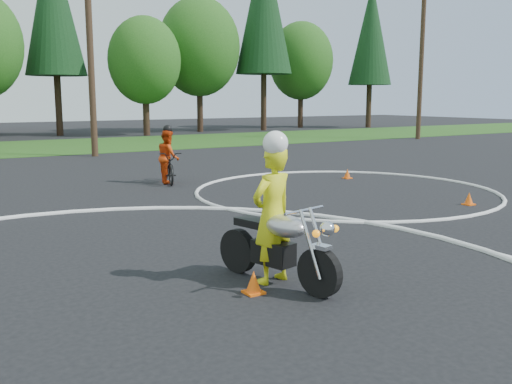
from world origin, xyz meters
TOP-DOWN VIEW (x-y plane):
  - course_markings at (2.17, 4.35)m, footprint 19.05×19.05m
  - primary_motorcycle at (2.12, 2.48)m, footprint 0.80×2.10m
  - rider_primary_grp at (2.10, 2.62)m, footprint 0.77×0.60m
  - rider_second_grp at (4.57, 11.94)m, footprint 1.07×1.90m
  - traffic_cones at (4.86, 2.95)m, footprint 18.74×14.79m
  - treeline at (14.78, 34.61)m, footprint 38.20×8.10m
  - utility_poles at (5.00, 21.00)m, footprint 41.60×1.12m

SIDE VIEW (x-z plane):
  - course_markings at x=2.17m, z-range -0.05..0.07m
  - traffic_cones at x=4.86m, z-range -0.01..0.29m
  - primary_motorcycle at x=2.12m, z-range -0.02..1.10m
  - rider_second_grp at x=4.57m, z-range -0.26..1.48m
  - rider_primary_grp at x=2.10m, z-range -0.04..2.04m
  - utility_poles at x=5.00m, z-range 0.20..10.20m
  - treeline at x=14.78m, z-range -0.64..13.88m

